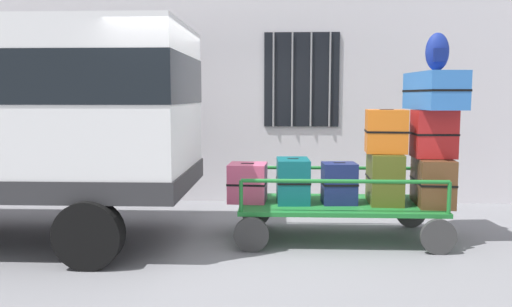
{
  "coord_description": "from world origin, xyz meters",
  "views": [
    {
      "loc": [
        0.44,
        -5.91,
        1.74
      ],
      "look_at": [
        0.18,
        0.29,
        1.05
      ],
      "focal_mm": 36.06,
      "sensor_mm": 36.0,
      "label": 1
    }
  ],
  "objects_px": {
    "suitcase_right_middle": "(434,134)",
    "backpack": "(437,52)",
    "suitcase_midright_middle": "(386,131)",
    "suitcase_right_bottom": "(432,181)",
    "suitcase_right_top": "(435,91)",
    "luggage_cart": "(338,209)",
    "suitcase_midleft_bottom": "(293,181)",
    "suitcase_left_bottom": "(248,182)",
    "suitcase_center_bottom": "(339,183)",
    "suitcase_midright_bottom": "(385,178)"
  },
  "relations": [
    {
      "from": "suitcase_midright_middle",
      "to": "suitcase_right_middle",
      "type": "xyz_separation_m",
      "value": [
        0.56,
        -0.03,
        -0.03
      ]
    },
    {
      "from": "luggage_cart",
      "to": "suitcase_midright_bottom",
      "type": "bearing_deg",
      "value": 2.5
    },
    {
      "from": "luggage_cart",
      "to": "suitcase_center_bottom",
      "type": "relative_size",
      "value": 4.91
    },
    {
      "from": "suitcase_midright_middle",
      "to": "suitcase_right_bottom",
      "type": "relative_size",
      "value": 0.68
    },
    {
      "from": "suitcase_left_bottom",
      "to": "backpack",
      "type": "height_order",
      "value": "backpack"
    },
    {
      "from": "suitcase_midright_bottom",
      "to": "suitcase_right_middle",
      "type": "xyz_separation_m",
      "value": [
        0.56,
        -0.04,
        0.54
      ]
    },
    {
      "from": "suitcase_center_bottom",
      "to": "suitcase_right_bottom",
      "type": "relative_size",
      "value": 0.66
    },
    {
      "from": "suitcase_right_middle",
      "to": "suitcase_right_top",
      "type": "relative_size",
      "value": 0.56
    },
    {
      "from": "backpack",
      "to": "suitcase_right_bottom",
      "type": "bearing_deg",
      "value": 66.25
    },
    {
      "from": "suitcase_midright_middle",
      "to": "suitcase_right_middle",
      "type": "distance_m",
      "value": 0.56
    },
    {
      "from": "suitcase_right_middle",
      "to": "backpack",
      "type": "xyz_separation_m",
      "value": [
        -0.01,
        -0.04,
        0.96
      ]
    },
    {
      "from": "suitcase_midleft_bottom",
      "to": "suitcase_right_top",
      "type": "height_order",
      "value": "suitcase_right_top"
    },
    {
      "from": "suitcase_left_bottom",
      "to": "suitcase_center_bottom",
      "type": "relative_size",
      "value": 0.98
    },
    {
      "from": "suitcase_center_bottom",
      "to": "suitcase_right_middle",
      "type": "relative_size",
      "value": 0.88
    },
    {
      "from": "luggage_cart",
      "to": "suitcase_right_bottom",
      "type": "relative_size",
      "value": 3.22
    },
    {
      "from": "suitcase_center_bottom",
      "to": "backpack",
      "type": "height_order",
      "value": "backpack"
    },
    {
      "from": "suitcase_right_middle",
      "to": "suitcase_right_bottom",
      "type": "bearing_deg",
      "value": -90.0
    },
    {
      "from": "luggage_cart",
      "to": "suitcase_right_top",
      "type": "xyz_separation_m",
      "value": [
        1.11,
        0.02,
        1.43
      ]
    },
    {
      "from": "suitcase_center_bottom",
      "to": "backpack",
      "type": "distance_m",
      "value": 1.91
    },
    {
      "from": "backpack",
      "to": "suitcase_left_bottom",
      "type": "bearing_deg",
      "value": 177.7
    },
    {
      "from": "luggage_cart",
      "to": "suitcase_right_bottom",
      "type": "bearing_deg",
      "value": -1.93
    },
    {
      "from": "suitcase_center_bottom",
      "to": "suitcase_right_middle",
      "type": "bearing_deg",
      "value": 1.38
    },
    {
      "from": "suitcase_midright_middle",
      "to": "backpack",
      "type": "xyz_separation_m",
      "value": [
        0.55,
        -0.07,
        0.93
      ]
    },
    {
      "from": "backpack",
      "to": "suitcase_midleft_bottom",
      "type": "bearing_deg",
      "value": 177.65
    },
    {
      "from": "luggage_cart",
      "to": "suitcase_center_bottom",
      "type": "distance_m",
      "value": 0.32
    },
    {
      "from": "suitcase_midright_middle",
      "to": "suitcase_midleft_bottom",
      "type": "bearing_deg",
      "value": -179.81
    },
    {
      "from": "backpack",
      "to": "suitcase_right_top",
      "type": "bearing_deg",
      "value": 85.31
    },
    {
      "from": "suitcase_midleft_bottom",
      "to": "suitcase_right_top",
      "type": "xyz_separation_m",
      "value": [
        1.67,
        0.0,
        1.09
      ]
    },
    {
      "from": "suitcase_midleft_bottom",
      "to": "suitcase_right_middle",
      "type": "height_order",
      "value": "suitcase_right_middle"
    },
    {
      "from": "suitcase_midright_bottom",
      "to": "suitcase_right_bottom",
      "type": "height_order",
      "value": "suitcase_midright_bottom"
    },
    {
      "from": "suitcase_right_top",
      "to": "backpack",
      "type": "relative_size",
      "value": 2.32
    },
    {
      "from": "suitcase_left_bottom",
      "to": "suitcase_center_bottom",
      "type": "distance_m",
      "value": 1.12
    },
    {
      "from": "suitcase_midright_middle",
      "to": "suitcase_right_middle",
      "type": "bearing_deg",
      "value": -3.48
    },
    {
      "from": "suitcase_midleft_bottom",
      "to": "suitcase_right_middle",
      "type": "relative_size",
      "value": 0.98
    },
    {
      "from": "suitcase_midright_middle",
      "to": "backpack",
      "type": "bearing_deg",
      "value": -7.45
    },
    {
      "from": "suitcase_right_middle",
      "to": "backpack",
      "type": "relative_size",
      "value": 1.3
    },
    {
      "from": "backpack",
      "to": "suitcase_center_bottom",
      "type": "bearing_deg",
      "value": 179.42
    },
    {
      "from": "suitcase_right_middle",
      "to": "suitcase_right_top",
      "type": "bearing_deg",
      "value": 90.0
    },
    {
      "from": "suitcase_midleft_bottom",
      "to": "suitcase_midright_middle",
      "type": "distance_m",
      "value": 1.27
    },
    {
      "from": "suitcase_center_bottom",
      "to": "suitcase_left_bottom",
      "type": "bearing_deg",
      "value": 176.0
    },
    {
      "from": "suitcase_midright_bottom",
      "to": "suitcase_right_bottom",
      "type": "xyz_separation_m",
      "value": [
        0.56,
        -0.06,
        -0.03
      ]
    },
    {
      "from": "suitcase_center_bottom",
      "to": "suitcase_midright_bottom",
      "type": "xyz_separation_m",
      "value": [
        0.56,
        0.06,
        0.06
      ]
    },
    {
      "from": "luggage_cart",
      "to": "backpack",
      "type": "xyz_separation_m",
      "value": [
        1.11,
        -0.05,
        1.88
      ]
    },
    {
      "from": "luggage_cart",
      "to": "suitcase_right_middle",
      "type": "bearing_deg",
      "value": -0.64
    },
    {
      "from": "luggage_cart",
      "to": "suitcase_midright_bottom",
      "type": "relative_size",
      "value": 3.87
    },
    {
      "from": "suitcase_center_bottom",
      "to": "suitcase_midright_middle",
      "type": "relative_size",
      "value": 0.96
    },
    {
      "from": "suitcase_right_middle",
      "to": "suitcase_right_top",
      "type": "distance_m",
      "value": 0.51
    },
    {
      "from": "suitcase_midright_bottom",
      "to": "suitcase_right_middle",
      "type": "relative_size",
      "value": 1.11
    },
    {
      "from": "suitcase_midright_middle",
      "to": "suitcase_center_bottom",
      "type": "bearing_deg",
      "value": -173.77
    },
    {
      "from": "suitcase_left_bottom",
      "to": "suitcase_midright_middle",
      "type": "xyz_separation_m",
      "value": [
        1.67,
        -0.02,
        0.64
      ]
    }
  ]
}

